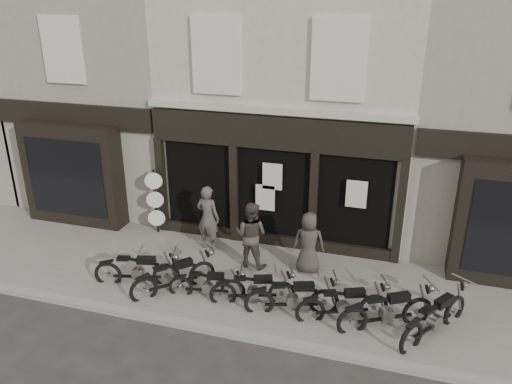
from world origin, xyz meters
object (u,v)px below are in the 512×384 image
(motorcycle_3, at_px, (254,292))
(motorcycle_6, at_px, (387,314))
(motorcycle_4, at_px, (293,300))
(motorcycle_2, at_px, (208,287))
(motorcycle_7, at_px, (435,321))
(man_centre, at_px, (251,235))
(man_left, at_px, (208,218))
(motorcycle_5, at_px, (343,307))
(motorcycle_1, at_px, (175,279))
(man_right, at_px, (309,243))
(motorcycle_0, at_px, (138,273))
(advert_sign_post, at_px, (156,205))

(motorcycle_3, bearing_deg, motorcycle_6, -19.83)
(motorcycle_3, height_order, motorcycle_4, motorcycle_4)
(motorcycle_2, distance_m, motorcycle_7, 5.18)
(motorcycle_6, distance_m, man_centre, 4.02)
(man_left, bearing_deg, motorcycle_5, 160.46)
(motorcycle_5, xyz_separation_m, motorcycle_7, (1.93, 0.02, 0.03))
(motorcycle_1, distance_m, motorcycle_4, 2.97)
(motorcycle_1, relative_size, motorcycle_3, 0.90)
(motorcycle_1, xyz_separation_m, motorcycle_5, (4.12, 0.06, -0.01))
(man_centre, distance_m, man_right, 1.52)
(motorcycle_3, bearing_deg, motorcycle_0, 162.20)
(motorcycle_6, relative_size, man_left, 1.08)
(man_centre, xyz_separation_m, man_right, (1.51, 0.14, -0.08))
(motorcycle_7, relative_size, man_right, 1.21)
(motorcycle_1, height_order, motorcycle_6, motorcycle_6)
(motorcycle_0, relative_size, motorcycle_5, 1.07)
(motorcycle_1, distance_m, motorcycle_5, 4.12)
(motorcycle_7, xyz_separation_m, man_centre, (-4.62, 1.62, 0.59))
(motorcycle_0, bearing_deg, man_left, 51.20)
(man_centre, distance_m, advert_sign_post, 3.49)
(motorcycle_1, xyz_separation_m, motorcycle_6, (5.06, 0.05, 0.01))
(motorcycle_2, distance_m, man_left, 2.52)
(motorcycle_6, xyz_separation_m, man_right, (-2.11, 1.79, 0.52))
(motorcycle_7, height_order, man_centre, man_centre)
(motorcycle_3, xyz_separation_m, motorcycle_6, (3.06, -0.04, 0.05))
(motorcycle_2, bearing_deg, man_centre, 60.46)
(motorcycle_6, distance_m, motorcycle_7, 0.99)
(advert_sign_post, bearing_deg, man_right, -32.17)
(motorcycle_4, height_order, motorcycle_7, motorcycle_7)
(motorcycle_2, xyz_separation_m, man_left, (-0.87, 2.25, 0.71))
(motorcycle_7, bearing_deg, man_right, 95.43)
(motorcycle_0, relative_size, man_left, 1.12)
(man_left, xyz_separation_m, advert_sign_post, (-1.88, 0.50, -0.04))
(motorcycle_5, xyz_separation_m, man_right, (-1.17, 1.78, 0.55))
(man_centre, height_order, man_right, man_centre)
(motorcycle_5, relative_size, motorcycle_7, 1.00)
(motorcycle_0, relative_size, man_centre, 1.17)
(man_centre, relative_size, man_right, 1.09)
(motorcycle_1, distance_m, motorcycle_7, 6.05)
(man_centre, bearing_deg, motorcycle_5, 155.22)
(motorcycle_1, height_order, man_right, man_right)
(man_right, bearing_deg, motorcycle_0, 16.21)
(man_left, relative_size, man_right, 1.14)
(motorcycle_4, relative_size, advert_sign_post, 0.99)
(man_left, bearing_deg, motorcycle_6, 164.96)
(man_left, bearing_deg, motorcycle_0, 74.35)
(motorcycle_6, xyz_separation_m, man_centre, (-3.62, 1.65, 0.60))
(motorcycle_5, height_order, advert_sign_post, advert_sign_post)
(motorcycle_3, height_order, man_centre, man_centre)
(motorcycle_7, relative_size, man_centre, 1.11)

